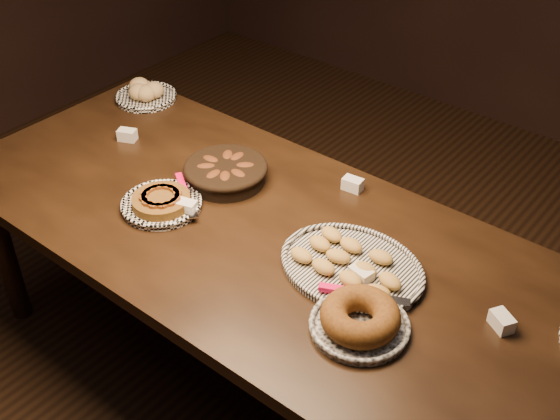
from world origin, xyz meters
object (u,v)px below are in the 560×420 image
Objects in this scene: apple_tart_plate at (162,202)px; buffet_table at (268,251)px; bundt_cake_plate at (360,319)px; madeleine_platter at (351,265)px.

buffet_table is at bearing 24.64° from apple_tart_plate.
bundt_cake_plate reaches higher than apple_tart_plate.
madeleine_platter is (0.31, 0.02, 0.09)m from buffet_table.
apple_tart_plate is (-0.37, -0.12, 0.09)m from buffet_table.
buffet_table is at bearing -174.90° from bundt_cake_plate.
apple_tart_plate is 0.93× the size of bundt_cake_plate.
apple_tart_plate is 0.65× the size of madeleine_platter.
bundt_cake_plate is (0.47, -0.17, 0.11)m from buffet_table.
buffet_table is 5.21× the size of madeleine_platter.
buffet_table is 0.32m from madeleine_platter.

